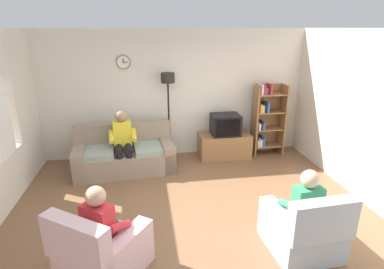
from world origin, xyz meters
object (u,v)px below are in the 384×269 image
armchair_near_window (102,252)px  person_in_left_armchair (105,224)px  armchair_near_bookshelf (303,230)px  person_on_couch (123,139)px  couch (125,156)px  tv_stand (224,145)px  floor_lamp (168,92)px  person_in_right_armchair (302,205)px  bookshelf (266,117)px  tv (225,125)px

armchair_near_window → person_in_left_armchair: bearing=54.6°
armchair_near_bookshelf → person_on_couch: bearing=131.5°
couch → tv_stand: size_ratio=1.79×
floor_lamp → armchair_near_bookshelf: (1.41, -3.23, -1.16)m
tv_stand → armchair_near_bookshelf: armchair_near_bookshelf is taller
floor_lamp → person_on_couch: bearing=-147.6°
floor_lamp → person_in_right_armchair: floor_lamp is taller
tv_stand → armchair_near_bookshelf: size_ratio=1.18×
couch → armchair_near_window: same height
bookshelf → person_in_left_armchair: 4.46m
bookshelf → person_in_right_armchair: size_ratio=1.42×
tv → armchair_near_window: 3.88m
armchair_near_bookshelf → person_in_left_armchair: 2.43m
floor_lamp → person_in_right_armchair: size_ratio=1.65×
tv_stand → tv: size_ratio=1.83×
person_on_couch → person_in_right_armchair: (2.34, -2.56, -0.09)m
tv → person_on_couch: size_ratio=0.48×
couch → person_on_couch: 0.40m
tv → person_in_left_armchair: person_in_left_armchair is taller
tv → person_in_left_armchair: bearing=-125.6°
person_on_couch → person_in_right_armchair: 3.46m
couch → person_on_couch: person_on_couch is taller
armchair_near_window → armchair_near_bookshelf: bearing=0.5°
tv → person_in_right_armchair: person_in_right_armchair is taller
floor_lamp → person_on_couch: (-0.93, -0.59, -0.75)m
armchair_near_bookshelf → person_in_left_armchair: (-2.41, 0.05, 0.32)m
armchair_near_window → person_in_left_armchair: person_in_left_armchair is taller
person_in_right_armchair → person_in_left_armchair: bearing=-179.1°
tv → person_on_couch: 2.18m
armchair_near_window → armchair_near_bookshelf: (2.46, 0.02, 0.00)m
floor_lamp → bookshelf: bearing=-0.7°
bookshelf → floor_lamp: 2.23m
tv_stand → floor_lamp: (-1.20, 0.10, 1.19)m
tv_stand → bookshelf: bookshelf is taller
armchair_near_bookshelf → armchair_near_window: bearing=-179.5°
tv_stand → person_in_right_armchair: person_in_right_armchair is taller
couch → armchair_near_bookshelf: same height
couch → person_in_right_armchair: (2.34, -2.67, 0.29)m
floor_lamp → armchair_near_window: size_ratio=1.57×
armchair_near_bookshelf → couch: bearing=130.4°
couch → armchair_near_bookshelf: (2.34, -2.75, -0.02)m
person_in_left_armchair → person_in_right_armchair: bearing=0.9°
bookshelf → armchair_near_window: (-3.19, -3.23, -0.54)m
tv → person_on_couch: bearing=-167.6°
person_on_couch → person_in_right_armchair: bearing=-47.6°
tv_stand → floor_lamp: floor_lamp is taller
bookshelf → floor_lamp: (-2.15, 0.03, 0.62)m
couch → person_on_couch: bearing=-89.5°
tv → person_on_couch: (-2.13, -0.47, -0.04)m
tv_stand → armchair_near_bookshelf: 3.14m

